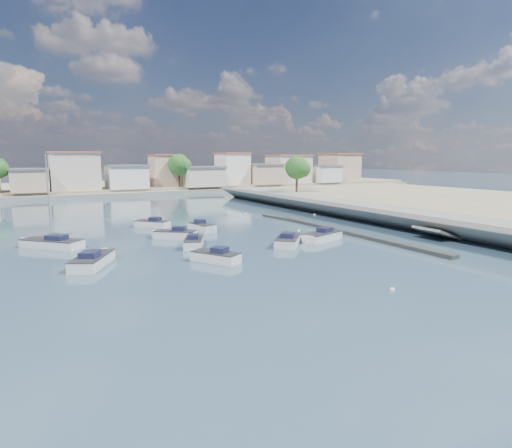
{
  "coord_description": "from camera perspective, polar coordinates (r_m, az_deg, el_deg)",
  "views": [
    {
      "loc": [
        -24.21,
        -25.96,
        8.47
      ],
      "look_at": [
        -2.94,
        14.02,
        1.4
      ],
      "focal_mm": 30.0,
      "sensor_mm": 36.0,
      "label": 1
    }
  ],
  "objects": [
    {
      "name": "shore_trees",
      "position": [
        99.57,
        -9.0,
        7.47
      ],
      "size": [
        74.56,
        38.32,
        7.92
      ],
      "color": "#38281E",
      "rests_on": "ground"
    },
    {
      "name": "motorboat_d",
      "position": [
        44.42,
        8.63,
        -1.72
      ],
      "size": [
        5.32,
        3.4,
        1.48
      ],
      "color": "silver",
      "rests_on": "ground"
    },
    {
      "name": "far_town",
      "position": [
        108.7,
        -9.33,
        6.89
      ],
      "size": [
        113.01,
        12.8,
        8.35
      ],
      "color": "beige",
      "rests_on": "far_shore_land"
    },
    {
      "name": "ground",
      "position": [
        70.77,
        -7.81,
        1.92
      ],
      "size": [
        400.0,
        400.0,
        0.0
      ],
      "primitive_type": "plane",
      "color": "#273C4F",
      "rests_on": "ground"
    },
    {
      "name": "breakwater",
      "position": [
        50.31,
        10.68,
        -0.78
      ],
      "size": [
        2.0,
        31.02,
        0.35
      ],
      "color": "black",
      "rests_on": "ground"
    },
    {
      "name": "motorboat_c",
      "position": [
        46.04,
        -10.96,
        -1.41
      ],
      "size": [
        4.44,
        3.89,
        1.48
      ],
      "color": "silver",
      "rests_on": "ground"
    },
    {
      "name": "motorboat_a",
      "position": [
        35.33,
        -5.68,
        -4.41
      ],
      "size": [
        3.53,
        4.31,
        1.48
      ],
      "color": "silver",
      "rests_on": "ground"
    },
    {
      "name": "far_shore_quay",
      "position": [
        100.26,
        -13.98,
        4.0
      ],
      "size": [
        160.0,
        2.5,
        0.8
      ],
      "primitive_type": "cube",
      "color": "slate",
      "rests_on": "ground"
    },
    {
      "name": "motorboat_e",
      "position": [
        36.45,
        -20.82,
        -4.55
      ],
      "size": [
        4.18,
        5.57,
        1.48
      ],
      "color": "silver",
      "rests_on": "ground"
    },
    {
      "name": "seawall_walkway",
      "position": [
        58.31,
        19.45,
        0.9
      ],
      "size": [
        5.0,
        90.0,
        1.8
      ],
      "primitive_type": "cube",
      "color": "slate",
      "rests_on": "ground"
    },
    {
      "name": "sailboat",
      "position": [
        44.94,
        -25.83,
        -2.35
      ],
      "size": [
        5.65,
        5.6,
        9.0
      ],
      "color": "silver",
      "rests_on": "ground"
    },
    {
      "name": "far_shore_land",
      "position": [
        120.67,
        -16.44,
        4.82
      ],
      "size": [
        160.0,
        40.0,
        1.4
      ],
      "primitive_type": "cube",
      "color": "gray",
      "rests_on": "ground"
    },
    {
      "name": "motorboat_b",
      "position": [
        41.63,
        -8.28,
        -2.43
      ],
      "size": [
        3.13,
        4.42,
        1.48
      ],
      "color": "silver",
      "rests_on": "ground"
    },
    {
      "name": "motorboat_f",
      "position": [
        54.01,
        -13.86,
        -0.0
      ],
      "size": [
        4.1,
        4.27,
        1.48
      ],
      "color": "silver",
      "rests_on": "ground"
    },
    {
      "name": "motorboat_h",
      "position": [
        42.25,
        4.38,
        -2.19
      ],
      "size": [
        4.77,
        5.09,
        1.48
      ],
      "color": "silver",
      "rests_on": "ground"
    },
    {
      "name": "seawall_embankment",
      "position": [
        75.58,
        30.63,
        1.85
      ],
      "size": [
        49.65,
        90.0,
        2.9
      ],
      "color": "slate",
      "rests_on": "ground"
    },
    {
      "name": "mooring_buoys",
      "position": [
        51.8,
        6.05,
        -0.53
      ],
      "size": [
        17.42,
        38.06,
        0.36
      ],
      "color": "white",
      "rests_on": "ground"
    },
    {
      "name": "motorboat_g",
      "position": [
        50.13,
        -7.09,
        -0.48
      ],
      "size": [
        2.35,
        4.53,
        1.48
      ],
      "color": "silver",
      "rests_on": "ground"
    }
  ]
}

